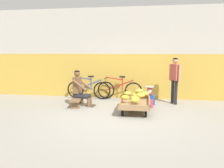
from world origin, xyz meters
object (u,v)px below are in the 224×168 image
customer_adult (175,75)px  bicycle_far_left (119,90)px  vendor_seated (80,88)px  low_bench (78,99)px  banana_cart (135,103)px  plastic_crate (149,100)px  bicycle_near_left (88,89)px  weighing_scale (150,91)px  shopping_bag (150,104)px

customer_adult → bicycle_far_left: bearing=166.3°
vendor_seated → low_bench: bearing=175.3°
low_bench → vendor_seated: size_ratio=0.99×
banana_cart → low_bench: bearing=166.5°
banana_cart → plastic_crate: (0.42, 1.00, -0.09)m
low_bench → customer_adult: (3.10, 0.71, 0.75)m
low_bench → bicycle_near_left: 1.11m
weighing_scale → bicycle_far_left: 1.24m
weighing_scale → bicycle_near_left: bicycle_near_left is taller
low_bench → customer_adult: 3.27m
low_bench → bicycle_near_left: bearing=86.1°
vendor_seated → bicycle_near_left: 1.12m
low_bench → bicycle_far_left: 1.70m
bicycle_far_left → low_bench: bearing=-136.1°
plastic_crate → customer_adult: 1.15m
banana_cart → customer_adult: (1.23, 1.16, 0.71)m
bicycle_far_left → weighing_scale: bearing=-30.1°
bicycle_near_left → bicycle_far_left: same height
banana_cart → plastic_crate: size_ratio=4.01×
customer_adult → shopping_bag: 1.29m
customer_adult → shopping_bag: (-0.79, -0.59, -0.83)m
low_bench → bicycle_near_left: bicycle_near_left is taller
vendor_seated → customer_adult: customer_adult is taller
bicycle_far_left → customer_adult: customer_adult is taller
vendor_seated → plastic_crate: (2.20, 0.56, -0.42)m
plastic_crate → weighing_scale: 0.30m
banana_cart → bicycle_near_left: (-1.80, 1.54, 0.11)m
low_bench → bicycle_far_left: bicycle_far_left is taller
customer_adult → shopping_bag: bearing=-143.1°
plastic_crate → bicycle_far_left: (-1.07, 0.62, 0.20)m
plastic_crate → customer_adult: bearing=11.3°
plastic_crate → customer_adult: size_ratio=0.24×
weighing_scale → bicycle_far_left: (-1.07, 0.62, -0.10)m
low_bench → bicycle_near_left: size_ratio=0.68×
bicycle_near_left → bicycle_far_left: 1.15m
low_bench → bicycle_far_left: (1.22, 1.17, 0.15)m
bicycle_near_left → bicycle_far_left: (1.14, 0.08, 0.00)m
bicycle_far_left → shopping_bag: bicycle_far_left is taller
banana_cart → weighing_scale: 1.10m
banana_cart → plastic_crate: 1.09m
low_bench → shopping_bag: 2.32m
vendor_seated → bicycle_far_left: vendor_seated is taller
vendor_seated → shopping_bag: (2.23, 0.13, -0.45)m
plastic_crate → bicycle_near_left: size_ratio=0.22×
low_bench → vendor_seated: vendor_seated is taller
plastic_crate → bicycle_near_left: (-2.22, 0.54, 0.20)m
banana_cart → customer_adult: bearing=43.4°
weighing_scale → customer_adult: size_ratio=0.20×
low_bench → shopping_bag: bearing=3.0°
low_bench → vendor_seated: bearing=-4.7°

